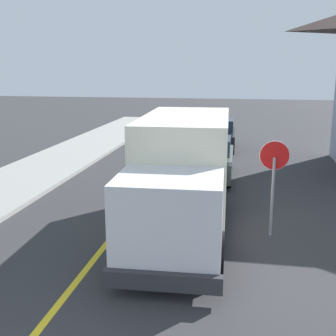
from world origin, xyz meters
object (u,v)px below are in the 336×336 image
Objects in this scene: box_truck at (183,170)px; parked_car_mid at (219,135)px; stop_sign at (274,170)px; parked_car_near at (211,159)px.

parked_car_mid is (0.24, 12.66, -0.97)m from box_truck.
parked_car_mid is at bearing 99.97° from stop_sign.
parked_car_near is 6.52m from parked_car_mid.
parked_car_near is at bearing -89.44° from parked_car_mid.
box_truck is 6.23m from parked_car_near.
box_truck is at bearing -91.06° from parked_car_mid.
parked_car_near is 1.67× the size of stop_sign.
parked_car_near is at bearing 87.22° from box_truck.
parked_car_near is 1.00× the size of parked_car_mid.
stop_sign reaches higher than parked_car_near.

